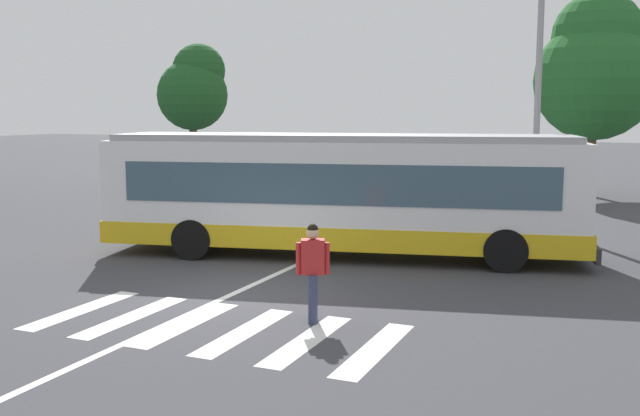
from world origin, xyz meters
TOP-DOWN VIEW (x-y plane):
  - ground_plane at (0.00, 0.00)m, footprint 160.00×160.00m
  - city_transit_bus at (0.40, 4.48)m, footprint 12.21×5.02m
  - pedestrian_crossing_street at (2.09, -1.15)m, footprint 0.54×0.41m
  - parked_car_red at (-4.83, 15.93)m, footprint 1.98×4.55m
  - parked_car_champagne at (-1.95, 16.11)m, footprint 2.22×4.65m
  - parked_car_blue at (0.66, 16.04)m, footprint 2.18×4.63m
  - parked_car_white at (3.36, 16.12)m, footprint 1.88×4.51m
  - twin_arm_street_lamp at (4.24, 11.56)m, footprint 4.33×0.32m
  - background_tree_left at (-11.65, 16.52)m, footprint 3.24×3.24m
  - background_tree_right at (5.48, 20.81)m, footprint 5.08×5.08m
  - crosswalk_painted_stripes at (0.72, -2.13)m, footprint 6.15×2.82m
  - lane_center_line at (-0.16, 2.00)m, footprint 0.16×24.00m

SIDE VIEW (x-z plane):
  - ground_plane at x=0.00m, z-range 0.00..0.00m
  - lane_center_line at x=-0.16m, z-range 0.00..0.01m
  - crosswalk_painted_stripes at x=0.72m, z-range 0.00..0.01m
  - parked_car_red at x=-4.83m, z-range 0.09..1.44m
  - parked_car_champagne at x=-1.95m, z-range 0.09..1.44m
  - parked_car_blue at x=0.66m, z-range 0.09..1.44m
  - parked_car_white at x=3.36m, z-range 0.09..1.44m
  - pedestrian_crossing_street at x=2.09m, z-range 0.11..1.83m
  - city_transit_bus at x=0.40m, z-range 0.06..3.12m
  - background_tree_left at x=-11.65m, z-range 1.32..8.05m
  - twin_arm_street_lamp at x=4.24m, z-range 1.00..9.22m
  - background_tree_right at x=5.48m, z-range 1.14..9.76m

